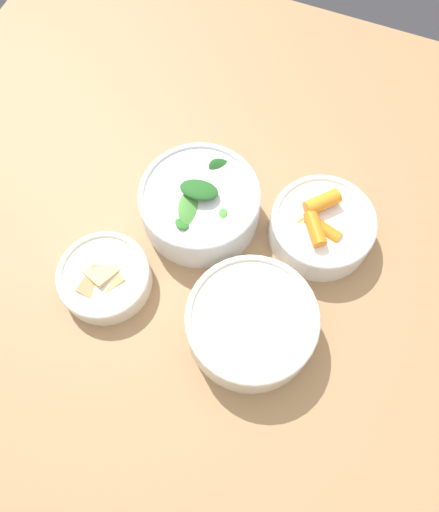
% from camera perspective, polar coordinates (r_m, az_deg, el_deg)
% --- Properties ---
extents(ground_plane, '(10.00, 10.00, 0.00)m').
position_cam_1_polar(ground_plane, '(1.49, -1.30, -10.96)').
color(ground_plane, '#2D2D33').
extents(dining_table, '(1.09, 1.09, 0.77)m').
position_cam_1_polar(dining_table, '(0.86, -2.21, -1.54)').
color(dining_table, '#99724C').
rests_on(dining_table, ground_plane).
extents(bowl_carrots, '(0.15, 0.15, 0.07)m').
position_cam_1_polar(bowl_carrots, '(0.75, 11.59, 3.34)').
color(bowl_carrots, white).
rests_on(bowl_carrots, dining_table).
extents(bowl_greens, '(0.18, 0.18, 0.09)m').
position_cam_1_polar(bowl_greens, '(0.75, -2.26, 5.96)').
color(bowl_greens, silver).
rests_on(bowl_greens, dining_table).
extents(bowl_beans_hotdog, '(0.18, 0.18, 0.07)m').
position_cam_1_polar(bowl_beans_hotdog, '(0.69, 3.62, -7.72)').
color(bowl_beans_hotdog, silver).
rests_on(bowl_beans_hotdog, dining_table).
extents(bowl_cookies, '(0.13, 0.13, 0.04)m').
position_cam_1_polar(bowl_cookies, '(0.74, -13.06, -2.39)').
color(bowl_cookies, silver).
rests_on(bowl_cookies, dining_table).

